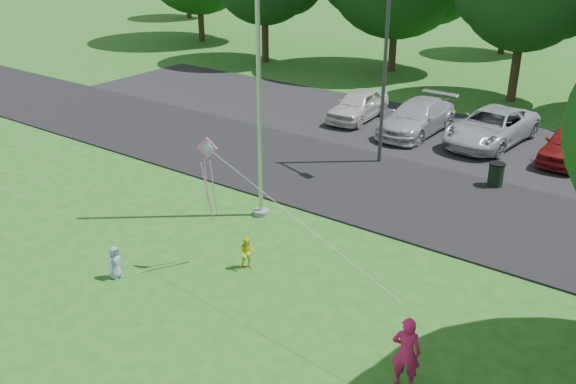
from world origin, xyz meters
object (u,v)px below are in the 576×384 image
Objects in this scene: child_yellow at (247,253)px; child_blue at (115,262)px; woman at (406,352)px; kite at (212,168)px; trash_can at (496,175)px; street_lamp at (391,55)px; flagpole at (259,85)px.

child_yellow is 3.45m from child_blue.
kite is at bearing -30.47° from woman.
child_blue is (-5.87, -11.76, 0.00)m from trash_can.
woman is (6.24, -10.69, -3.34)m from street_lamp.
flagpole reaches higher than child_blue.
flagpole reaches higher than woman.
kite is (1.79, 1.94, 2.45)m from child_blue.
trash_can is 0.55× the size of woman.
child_blue is at bearing -172.27° from child_yellow.
street_lamp is 1.04× the size of kite.
kite is at bearing -44.49° from child_blue.
street_lamp is at bearing 58.21° from child_yellow.
trash_can is 0.13× the size of kite.
street_lamp is 12.82m from woman.
trash_can is at bearing 44.33° from kite.
child_yellow is 1.02× the size of child_blue.
trash_can is at bearing -28.25° from child_blue.
child_blue is at bearing -80.89° from street_lamp.
child_yellow is (1.78, -2.82, -3.71)m from flagpole.
trash_can is (5.17, 6.54, -3.72)m from flagpole.
woman is 8.01m from child_blue.
trash_can is at bearing -98.42° from woman.
woman is 6.64m from kite.
flagpole reaches higher than child_yellow.
street_lamp reaches higher than trash_can.
street_lamp is 7.64× the size of child_blue.
woman reaches higher than child_blue.
woman is 1.78× the size of child_blue.
flagpole reaches higher than trash_can.
flagpole reaches higher than street_lamp.
trash_can is 13.15m from child_blue.
kite reaches higher than trash_can.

